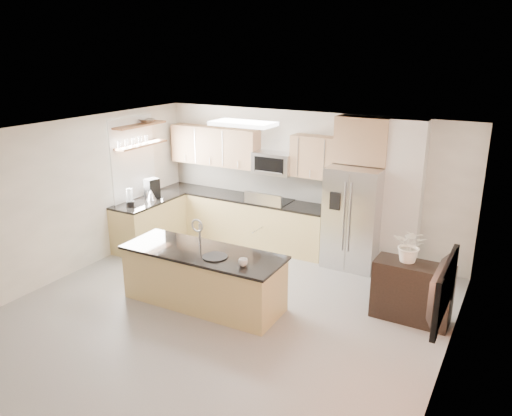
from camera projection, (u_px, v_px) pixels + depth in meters
The scene contains 26 objects.
floor at pixel (211, 323), 7.00m from camera, with size 6.50×6.50×0.00m, color gray.
ceiling at pixel (205, 139), 6.21m from camera, with size 6.00×6.50×0.02m, color silver.
wall_back at pixel (307, 182), 9.30m from camera, with size 6.00×0.02×2.60m, color white.
wall_left at pixel (54, 203), 8.00m from camera, with size 0.02×6.50×2.60m, color white.
wall_right at pixel (446, 286), 5.21m from camera, with size 0.02×6.50×2.60m, color white.
back_counter at pixel (242, 218), 9.86m from camera, with size 3.55×0.66×1.44m.
left_counter at pixel (149, 223), 9.64m from camera, with size 0.66×1.50×0.92m.
range at pixel (270, 223), 9.56m from camera, with size 0.76×0.64×1.14m.
upper_cabinets at pixel (242, 149), 9.61m from camera, with size 3.50×0.33×0.75m.
microwave at pixel (274, 163), 9.31m from camera, with size 0.76×0.40×0.40m.
refrigerator at pixel (354, 217), 8.62m from camera, with size 0.92×0.78×1.78m.
partition_column at pixel (403, 197), 8.33m from camera, with size 0.60×0.30×2.60m, color silver.
window at pixel (133, 161), 9.42m from camera, with size 0.04×1.15×1.65m.
shelf_lower at pixel (141, 145), 9.35m from camera, with size 0.30×1.20×0.04m, color brown.
shelf_upper at pixel (139, 125), 9.24m from camera, with size 0.30×1.20×0.04m, color brown.
ceiling_fixture at pixel (243, 124), 7.73m from camera, with size 1.00×0.50×0.06m, color white.
island at pixel (203, 277), 7.41m from camera, with size 2.46×0.93×1.27m.
credenza at pixel (412, 292), 6.97m from camera, with size 1.06×0.45×0.85m, color black.
cup at pixel (243, 262), 6.77m from camera, with size 0.13×0.13×0.10m, color white.
platter at pixel (215, 257), 7.06m from camera, with size 0.36×0.36×0.02m, color black.
blender at pixel (130, 199), 9.06m from camera, with size 0.15×0.15×0.34m.
kettle at pixel (151, 194), 9.48m from camera, with size 0.19×0.19×0.24m.
coffee_maker at pixel (152, 189), 9.59m from camera, with size 0.25×0.28×0.38m.
bowl at pixel (147, 120), 9.40m from camera, with size 0.37×0.37×0.09m, color silver.
flower_vase at pixel (411, 237), 6.80m from camera, with size 0.67×0.58×0.74m, color white.
television at pixel (434, 288), 5.07m from camera, with size 1.08×0.14×0.62m, color black.
Camera 1 is at (3.56, -5.08, 3.67)m, focal length 35.00 mm.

